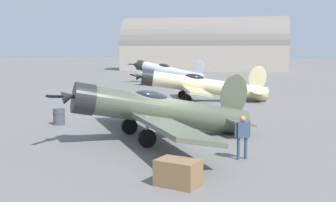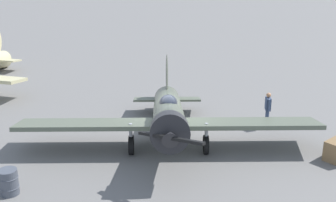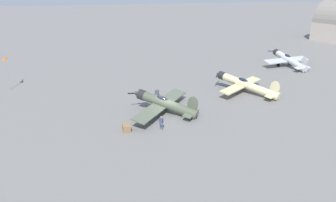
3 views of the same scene
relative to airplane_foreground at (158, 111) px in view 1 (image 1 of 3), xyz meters
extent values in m
plane|color=slate|center=(0.39, -0.31, -1.35)|extent=(400.00, 400.00, 0.00)
cylinder|color=#4C5442|center=(0.39, -0.31, -0.05)|extent=(7.48, 6.27, 2.84)
cylinder|color=#232326|center=(-2.75, 2.16, 0.70)|extent=(1.77, 1.81, 1.55)
cone|color=#232326|center=(-3.27, 2.56, 0.83)|extent=(0.87, 0.86, 0.68)
cube|color=black|center=(-3.38, 2.66, 0.83)|extent=(2.62, 0.83, 0.43)
ellipsoid|color=black|center=(-0.27, 0.21, 0.66)|extent=(1.88, 1.71, 0.98)
cube|color=#565E4C|center=(-0.40, 0.32, -0.22)|extent=(9.33, 11.14, 0.54)
ellipsoid|color=#4C5442|center=(3.16, -2.48, 0.61)|extent=(1.55, 1.25, 2.38)
cube|color=#565E4C|center=(3.01, -2.36, -0.63)|extent=(2.96, 3.35, 0.30)
cylinder|color=#999BA0|center=(-1.76, -0.59, -0.47)|extent=(0.14, 0.14, 0.96)
cylinder|color=black|center=(-1.76, -0.59, -0.95)|extent=(0.75, 0.65, 0.80)
cylinder|color=#999BA0|center=(0.16, 1.85, -0.47)|extent=(0.14, 0.14, 0.96)
cylinder|color=black|center=(0.16, 1.85, -0.95)|extent=(0.75, 0.65, 0.80)
cylinder|color=black|center=(3.56, -2.79, -1.21)|extent=(0.28, 0.25, 0.28)
cylinder|color=beige|center=(14.49, 4.89, -0.06)|extent=(7.03, 8.94, 2.68)
cylinder|color=#232326|center=(11.60, 8.81, 0.66)|extent=(1.70, 1.65, 1.44)
cone|color=#232326|center=(11.22, 9.33, 0.75)|extent=(0.81, 0.83, 0.62)
cube|color=black|center=(11.13, 9.45, 0.75)|extent=(1.77, 2.65, 0.28)
ellipsoid|color=black|center=(13.89, 5.71, 0.61)|extent=(1.67, 1.88, 0.92)
cube|color=#C6BC89|center=(13.77, 5.87, -0.21)|extent=(9.37, 7.51, 0.41)
ellipsoid|color=beige|center=(17.01, 1.46, 0.57)|extent=(1.15, 1.50, 2.21)
cube|color=#C6BC89|center=(16.89, 1.63, -0.59)|extent=(3.39, 2.90, 0.26)
cylinder|color=#999BA0|center=(12.19, 5.46, -0.48)|extent=(0.14, 0.14, 0.95)
cylinder|color=black|center=(12.19, 5.46, -0.95)|extent=(0.64, 0.76, 0.80)
cylinder|color=#999BA0|center=(14.62, 7.25, -0.48)|extent=(0.14, 0.14, 0.95)
cylinder|color=black|center=(14.62, 7.25, -0.95)|extent=(0.64, 0.76, 0.80)
cylinder|color=black|center=(17.37, 0.98, -1.21)|extent=(0.25, 0.28, 0.28)
cylinder|color=#B7BABF|center=(29.91, 18.00, 0.08)|extent=(2.68, 9.12, 2.88)
cylinder|color=#232326|center=(29.22, 22.23, 0.88)|extent=(1.52, 1.34, 1.50)
cone|color=#232326|center=(29.12, 22.87, 1.01)|extent=(0.66, 0.73, 0.66)
cube|color=black|center=(29.10, 23.02, 1.01)|extent=(2.95, 0.46, 0.27)
ellipsoid|color=black|center=(29.76, 18.89, 0.79)|extent=(1.04, 1.89, 0.98)
cube|color=#ADAFB5|center=(29.73, 19.06, -0.06)|extent=(10.29, 3.57, 0.54)
ellipsoid|color=#B7BABF|center=(30.50, 14.29, 0.66)|extent=(0.41, 1.85, 2.30)
cube|color=#ADAFB5|center=(30.47, 14.49, -0.52)|extent=(3.53, 1.63, 0.30)
cylinder|color=#999BA0|center=(28.14, 19.35, -0.39)|extent=(0.14, 0.14, 1.12)
cylinder|color=black|center=(28.14, 19.35, -0.95)|extent=(0.32, 0.82, 0.80)
cylinder|color=#999BA0|center=(31.16, 19.84, -0.39)|extent=(0.14, 0.14, 1.12)
cylinder|color=black|center=(31.16, 19.84, -0.95)|extent=(0.32, 0.82, 0.80)
cylinder|color=black|center=(30.59, 13.76, -1.21)|extent=(0.14, 0.29, 0.28)
cylinder|color=#384766|center=(-1.57, -4.78, -0.93)|extent=(0.12, 0.12, 0.85)
cylinder|color=#384766|center=(-1.35, -4.98, -0.93)|extent=(0.12, 0.12, 0.85)
cube|color=#384766|center=(-1.46, -4.88, -0.20)|extent=(0.50, 0.48, 0.61)
sphere|color=tan|center=(-1.46, -4.88, 0.24)|extent=(0.22, 0.22, 0.22)
cylinder|color=#384766|center=(-1.67, -4.69, -0.18)|extent=(0.09, 0.09, 0.57)
cylinder|color=#384766|center=(-1.25, -5.07, -0.18)|extent=(0.09, 0.09, 0.57)
cube|color=olive|center=(-5.58, -4.47, -0.94)|extent=(0.92, 1.35, 0.83)
cylinder|color=#474C56|center=(0.23, 6.94, -0.89)|extent=(0.65, 0.65, 0.93)
torus|color=#474C56|center=(0.23, 6.94, -0.70)|extent=(0.69, 0.69, 0.04)
torus|color=#474C56|center=(0.23, 6.94, -1.07)|extent=(0.69, 0.69, 0.04)
cube|color=#ADA393|center=(65.66, 31.79, 1.22)|extent=(24.39, 36.70, 5.14)
cylinder|color=slate|center=(65.66, 31.79, 3.79)|extent=(24.39, 36.70, 12.38)
camera|label=1|loc=(-16.60, -11.09, 2.84)|focal=45.45mm
camera|label=2|loc=(-13.87, 11.26, 6.89)|focal=47.77mm
camera|label=3|loc=(-8.27, -39.57, 15.69)|focal=34.60mm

